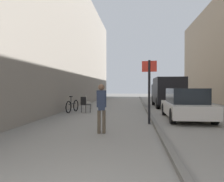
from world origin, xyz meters
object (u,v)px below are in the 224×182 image
object	(u,v)px
pedestrian_main_foreground	(101,105)
parked_car	(186,104)
delivery_van	(167,91)
bicycle_leaning	(72,106)
street_sign_post	(149,86)
cafe_chair_by_doorway	(87,101)
cafe_chair_near_window	(85,103)

from	to	relation	value
pedestrian_main_foreground	parked_car	distance (m)	4.95
pedestrian_main_foreground	delivery_van	distance (m)	10.60
delivery_van	bicycle_leaning	xyz separation A→B (m)	(-6.21, -4.21, -0.82)
parked_car	street_sign_post	world-z (taller)	street_sign_post
bicycle_leaning	cafe_chair_by_doorway	world-z (taller)	bicycle_leaning
parked_car	bicycle_leaning	distance (m)	6.52
bicycle_leaning	delivery_van	bearing A→B (deg)	42.19
pedestrian_main_foreground	cafe_chair_near_window	world-z (taller)	pedestrian_main_foreground
delivery_van	street_sign_post	distance (m)	8.21
cafe_chair_near_window	street_sign_post	bearing A→B (deg)	-13.91
street_sign_post	cafe_chair_by_doorway	distance (m)	7.09
bicycle_leaning	cafe_chair_near_window	xyz separation A→B (m)	(0.78, -0.09, 0.17)
pedestrian_main_foreground	street_sign_post	size ratio (longest dim) A/B	0.62
delivery_van	cafe_chair_near_window	size ratio (longest dim) A/B	5.14
bicycle_leaning	cafe_chair_by_doorway	bearing A→B (deg)	86.65
street_sign_post	bicycle_leaning	size ratio (longest dim) A/B	1.48
street_sign_post	cafe_chair_by_doorway	world-z (taller)	street_sign_post
parked_car	bicycle_leaning	size ratio (longest dim) A/B	2.40
parked_car	street_sign_post	bearing A→B (deg)	-138.55
delivery_van	street_sign_post	world-z (taller)	street_sign_post
parked_car	cafe_chair_by_doorway	size ratio (longest dim) A/B	4.50
pedestrian_main_foreground	parked_car	xyz separation A→B (m)	(3.45, 3.54, -0.21)
delivery_van	parked_car	distance (m)	6.46
pedestrian_main_foreground	cafe_chair_by_doorway	world-z (taller)	pedestrian_main_foreground
bicycle_leaning	cafe_chair_by_doorway	xyz separation A→B (m)	(0.42, 2.05, 0.17)
delivery_van	street_sign_post	size ratio (longest dim) A/B	1.86
parked_car	delivery_van	bearing A→B (deg)	90.01
cafe_chair_by_doorway	street_sign_post	bearing A→B (deg)	-4.77
cafe_chair_by_doorway	delivery_van	bearing A→B (deg)	71.77
pedestrian_main_foreground	bicycle_leaning	size ratio (longest dim) A/B	0.91
pedestrian_main_foreground	street_sign_post	distance (m)	2.67
delivery_van	cafe_chair_near_window	xyz separation A→B (m)	(-5.43, -4.30, -0.65)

